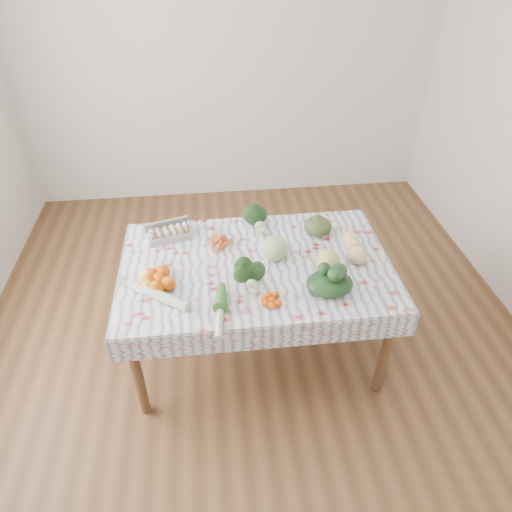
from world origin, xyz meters
TOP-DOWN VIEW (x-y plane):
  - ground at (0.00, 0.00)m, footprint 4.50×4.50m
  - wall_back at (0.00, 2.25)m, footprint 4.00×0.04m
  - dining_table at (0.00, 0.00)m, footprint 1.60×1.00m
  - tablecloth at (0.00, 0.00)m, footprint 1.66×1.06m
  - egg_carton at (-0.53, 0.32)m, footprint 0.31×0.19m
  - carrot_bunch at (-0.22, 0.19)m, footprint 0.23×0.22m
  - kale_bunch at (0.05, 0.40)m, footprint 0.20×0.18m
  - kabocha_squash at (0.44, 0.27)m, footprint 0.21×0.21m
  - cabbage at (0.12, 0.03)m, footprint 0.20×0.20m
  - butternut_squash at (0.62, 0.02)m, footprint 0.13×0.27m
  - orange_cluster at (-0.57, -0.13)m, footprint 0.34×0.34m
  - broccoli at (-0.06, -0.19)m, footprint 0.16×0.16m
  - mandarin_cluster at (0.05, -0.35)m, footprint 0.16×0.16m
  - grapefruit at (0.42, -0.10)m, footprint 0.14×0.14m
  - spinach_bag at (0.38, -0.30)m, footprint 0.32×0.29m
  - daikon at (-0.58, -0.26)m, footprint 0.38×0.28m
  - leek at (-0.24, -0.42)m, footprint 0.08×0.37m

SIDE VIEW (x-z plane):
  - ground at x=0.00m, z-range 0.00..0.00m
  - dining_table at x=0.00m, z-range 0.30..1.05m
  - tablecloth at x=0.00m, z-range 0.75..0.76m
  - carrot_bunch at x=-0.22m, z-range 0.76..0.80m
  - leek at x=-0.24m, z-range 0.76..0.80m
  - mandarin_cluster at x=0.05m, z-range 0.76..0.81m
  - daikon at x=-0.58m, z-range 0.76..0.82m
  - egg_carton at x=-0.53m, z-range 0.76..0.84m
  - orange_cluster at x=-0.57m, z-range 0.76..0.85m
  - broccoli at x=-0.06m, z-range 0.76..0.87m
  - spinach_bag at x=0.38m, z-range 0.76..0.88m
  - butternut_squash at x=0.62m, z-range 0.76..0.88m
  - kabocha_squash at x=0.44m, z-range 0.76..0.88m
  - grapefruit at x=0.42m, z-range 0.76..0.90m
  - kale_bunch at x=0.05m, z-range 0.76..0.91m
  - cabbage at x=0.12m, z-range 0.76..0.92m
  - wall_back at x=0.00m, z-range 0.00..2.80m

